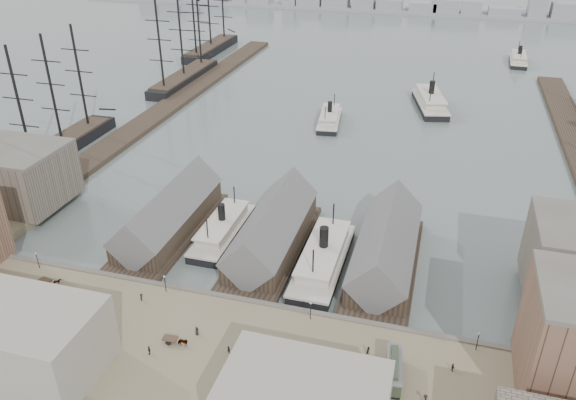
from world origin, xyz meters
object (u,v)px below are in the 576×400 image
(tram, at_px, (394,371))
(horse_cart_center, at_px, (179,342))
(horse_cart_left, at_px, (54,281))
(horse_cart_right, at_px, (273,370))
(ferry_docked_west, at_px, (223,229))

(tram, relative_size, horse_cart_center, 1.97)
(horse_cart_center, bearing_deg, tram, -90.62)
(tram, distance_m, horse_cart_left, 70.31)
(tram, xyz_separation_m, horse_cart_right, (-19.44, -4.22, -1.00))
(tram, relative_size, horse_cart_left, 2.08)
(horse_cart_left, relative_size, horse_cart_center, 0.95)
(tram, height_order, horse_cart_right, tram)
(horse_cart_left, height_order, horse_cart_center, horse_cart_center)
(ferry_docked_west, height_order, tram, ferry_docked_west)
(horse_cart_left, distance_m, horse_cart_right, 51.69)
(tram, bearing_deg, horse_cart_left, 168.58)
(tram, xyz_separation_m, horse_cart_center, (-37.34, -2.54, -0.90))
(ferry_docked_west, distance_m, horse_cart_left, 39.00)
(horse_cart_left, distance_m, horse_cart_center, 33.91)
(horse_cart_center, xyz_separation_m, horse_cart_right, (17.89, -1.68, -0.10))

